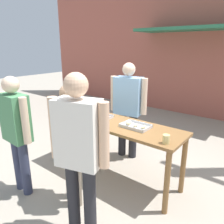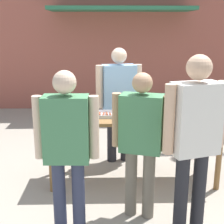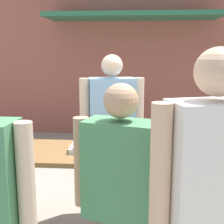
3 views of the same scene
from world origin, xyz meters
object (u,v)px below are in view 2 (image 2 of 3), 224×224
food_tray_sausages (112,115)px  condiment_jar_mustard (55,118)px  beer_cup (215,116)px  person_customer_holding_hotdog (67,142)px  food_tray_buns (165,114)px  person_customer_with_cup (194,132)px  person_server_behind_table (119,96)px  condiment_jar_ketchup (63,118)px  person_customer_waiting_in_line (141,135)px

food_tray_sausages → condiment_jar_mustard: (-0.69, -0.24, 0.03)m
beer_cup → person_customer_holding_hotdog: 1.92m
food_tray_buns → person_customer_with_cup: (0.06, -1.12, 0.13)m
person_customer_holding_hotdog → person_server_behind_table: bearing=-106.1°
condiment_jar_ketchup → food_tray_buns: bearing=10.7°
person_customer_waiting_in_line → person_customer_with_cup: bearing=164.9°
person_customer_holding_hotdog → person_customer_with_cup: 1.19m
condiment_jar_mustard → person_customer_with_cup: 1.69m
condiment_jar_mustard → person_customer_waiting_in_line: 1.14m
condiment_jar_ketchup → person_customer_holding_hotdog: bearing=-80.1°
food_tray_sausages → person_server_behind_table: bearing=79.7°
food_tray_buns → person_customer_waiting_in_line: (-0.40, -0.83, 0.01)m
person_customer_with_cup → food_tray_sausages: bearing=-73.2°
person_customer_holding_hotdog → person_customer_with_cup: person_customer_with_cup is taller
food_tray_sausages → beer_cup: beer_cup is taller
person_customer_with_cup → beer_cup: bearing=-136.5°
person_customer_holding_hotdog → person_customer_waiting_in_line: bearing=-156.3°
food_tray_sausages → person_customer_holding_hotdog: person_customer_holding_hotdog is taller
condiment_jar_mustard → person_customer_waiting_in_line: size_ratio=0.05×
condiment_jar_ketchup → beer_cup: bearing=0.4°
condiment_jar_ketchup → person_customer_with_cup: bearing=-33.3°
condiment_jar_mustard → person_customer_waiting_in_line: bearing=-31.4°
food_tray_buns → beer_cup: 0.62m
food_tray_buns → condiment_jar_ketchup: condiment_jar_ketchup is taller
person_server_behind_table → person_customer_holding_hotdog: bearing=-118.1°
person_customer_with_cup → person_customer_waiting_in_line: (-0.46, 0.29, -0.13)m
food_tray_buns → beer_cup: size_ratio=3.69×
condiment_jar_ketchup → person_server_behind_table: person_server_behind_table is taller
food_tray_sausages → food_tray_buns: 0.68m
food_tray_buns → person_customer_waiting_in_line: person_customer_waiting_in_line is taller
food_tray_buns → person_server_behind_table: size_ratio=0.23×
condiment_jar_ketchup → person_customer_waiting_in_line: (0.88, -0.59, -0.01)m
food_tray_buns → food_tray_sausages: bearing=-179.7°
beer_cup → person_server_behind_table: size_ratio=0.06×
food_tray_sausages → person_server_behind_table: 0.67m
food_tray_sausages → beer_cup: bearing=-10.2°
condiment_jar_ketchup → food_tray_sausages: bearing=21.7°
person_customer_waiting_in_line → condiment_jar_ketchup: bearing=-16.7°
condiment_jar_ketchup → person_server_behind_table: 1.14m
condiment_jar_ketchup → person_customer_with_cup: 1.61m
food_tray_buns → beer_cup: beer_cup is taller
person_server_behind_table → food_tray_sausages: bearing=-110.9°
food_tray_buns → person_customer_holding_hotdog: 1.60m
beer_cup → person_customer_holding_hotdog: (-1.70, -0.90, 0.02)m
condiment_jar_mustard → food_tray_sausages: bearing=18.9°
condiment_jar_ketchup → person_customer_holding_hotdog: size_ratio=0.05×
beer_cup → person_customer_waiting_in_line: person_customer_waiting_in_line is taller
food_tray_sausages → food_tray_buns: bearing=0.3°
food_tray_buns → person_server_behind_table: (-0.56, 0.65, 0.09)m
food_tray_buns → beer_cup: bearing=-21.8°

